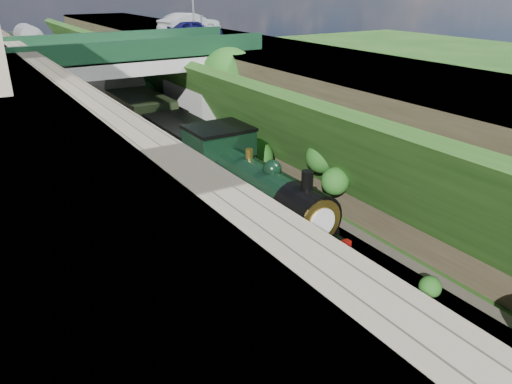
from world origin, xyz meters
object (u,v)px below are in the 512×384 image
road_bridge (136,87)px  car_silver (189,24)px  tree (230,79)px  locomotive (251,189)px  tender (183,150)px  car_blue (195,30)px

road_bridge → car_silver: bearing=46.6°
car_silver → tree: bearing=153.7°
road_bridge → locomotive: bearing=-88.9°
locomotive → tender: (-0.00, 7.36, -0.27)m
tree → locomotive: size_ratio=0.65×
road_bridge → car_silver: car_silver is taller
tender → locomotive: bearing=-90.0°
car_silver → locomotive: car_silver is taller
tree → car_blue: bearing=80.6°
tender → road_bridge: bearing=92.3°
car_blue → locomotive: car_blue is taller
car_blue → car_silver: bearing=-6.2°
locomotive → road_bridge: bearing=91.1°
tree → car_silver: size_ratio=1.28×
car_silver → locomotive: size_ratio=0.50×
road_bridge → locomotive: size_ratio=1.56×
car_blue → road_bridge: bearing=135.9°
car_silver → road_bridge: bearing=123.0°
tree → tender: bearing=-146.8°
road_bridge → locomotive: 13.95m
car_silver → tender: car_silver is taller
tree → locomotive: tree is taller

